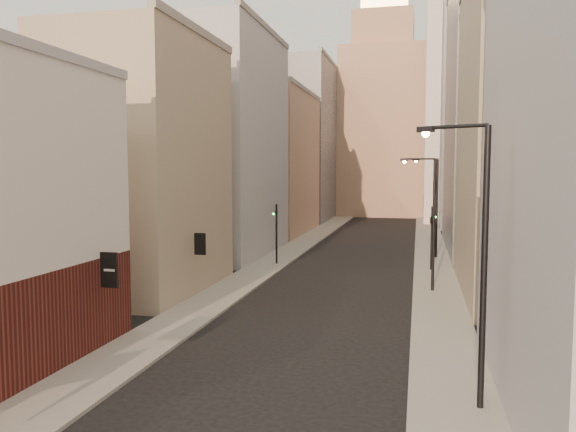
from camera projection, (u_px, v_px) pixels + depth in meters
The scene contains 16 objects.
sidewalk_left at pixel (311, 238), 63.32m from camera, with size 3.00×140.00×0.15m, color gray.
sidewalk_right at pixel (429, 241), 60.39m from camera, with size 3.00×140.00×0.15m, color gray.
left_bldg_beige at pixel (142, 166), 35.76m from camera, with size 8.00×12.00×16.00m, color tan.
left_bldg_grey at pixel (225, 145), 51.13m from camera, with size 8.00×16.00×20.00m, color #A4A4AA.
left_bldg_tan at pixel (275, 164), 68.73m from camera, with size 8.00×18.00×17.00m, color tan.
left_bldg_wingrid at pixel (306, 143), 87.85m from camera, with size 8.00×20.00×24.00m, color gray.
right_bldg_beige at pixel (534, 133), 34.07m from camera, with size 8.00×16.00×20.00m, color tan.
right_bldg_wingrid at pixel (493, 115), 53.23m from camera, with size 8.00×20.00×26.00m, color gray.
highrise at pixel (515, 41), 78.02m from camera, with size 21.00×23.00×51.20m.
clock_tower at pixel (383, 112), 96.56m from camera, with size 14.00×14.00×44.90m.
white_tower at pixel (454, 94), 80.40m from camera, with size 8.00×8.00×41.50m.
streetlamp_near at pixel (477, 249), 17.77m from camera, with size 2.27×1.12×9.22m.
streetlamp_mid at pixel (430, 216), 35.20m from camera, with size 2.23×0.35×8.51m.
streetlamp_far at pixel (434, 202), 48.83m from camera, with size 2.22×0.88×8.77m.
traffic_light_left at pixel (276, 222), 45.52m from camera, with size 0.57×0.48×5.00m.
traffic_light_right at pixel (432, 223), 42.67m from camera, with size 0.64×0.62×5.00m.
Camera 1 is at (5.22, -6.86, 7.77)m, focal length 35.00 mm.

